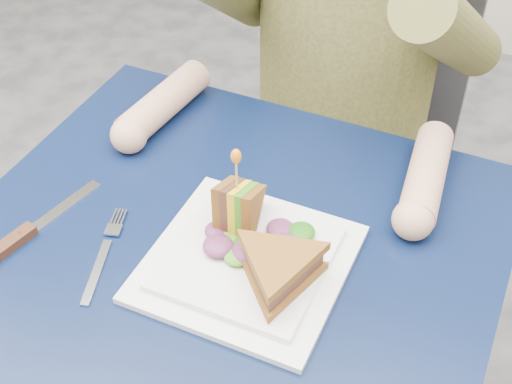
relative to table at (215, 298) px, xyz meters
The scene contains 11 objects.
table is the anchor object (origin of this frame).
chair 0.66m from the table, 90.00° to the left, with size 0.42×0.40×0.93m.
plate 0.10m from the table, 13.52° to the left, with size 0.26×0.26×0.02m.
sandwich_flat 0.16m from the table, ahead, with size 0.20×0.20×0.05m.
sandwich_upright 0.15m from the table, 78.13° to the left, with size 0.08×0.12×0.12m.
fork 0.17m from the table, 157.68° to the right, with size 0.07×0.18×0.01m.
knife 0.29m from the table, 162.94° to the right, with size 0.06×0.22×0.02m.
toothpick 0.21m from the table, 78.13° to the left, with size 0.00×0.00×0.06m, color tan.
toothpick_frill 0.23m from the table, 78.13° to the left, with size 0.01×0.01×0.02m, color orange.
lettuce_spill 0.12m from the table, 22.19° to the left, with size 0.15×0.13×0.02m, color #337A14, non-canonical shape.
onion_ring 0.13m from the table, 14.72° to the left, with size 0.04×0.04×0.01m, color #9E4C7A.
Camera 1 is at (0.33, -0.57, 1.45)m, focal length 50.00 mm.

